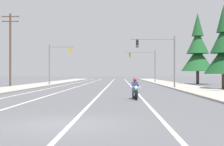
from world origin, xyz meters
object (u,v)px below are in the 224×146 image
at_px(conifer_tree_right_verge_near, 224,51).
at_px(traffic_signal_mid_right, 146,61).
at_px(traffic_signal_near_left, 56,59).
at_px(conifer_tree_right_verge_far, 198,51).
at_px(motorcycle_with_rider, 135,91).
at_px(utility_pole_left_near, 10,47).
at_px(traffic_signal_near_right, 162,54).

bearing_deg(conifer_tree_right_verge_near, traffic_signal_mid_right, 103.78).
distance_m(traffic_signal_near_left, conifer_tree_right_verge_near, 25.04).
bearing_deg(conifer_tree_right_verge_near, traffic_signal_near_left, 147.34).
bearing_deg(traffic_signal_mid_right, conifer_tree_right_verge_near, -76.22).
bearing_deg(traffic_signal_mid_right, conifer_tree_right_verge_far, -42.07).
relative_size(motorcycle_with_rider, utility_pole_left_near, 0.22).
bearing_deg(conifer_tree_right_verge_far, traffic_signal_near_left, -166.91).
distance_m(motorcycle_with_rider, traffic_signal_near_right, 17.01).
relative_size(traffic_signal_near_left, conifer_tree_right_verge_near, 0.66).
height_order(motorcycle_with_rider, traffic_signal_mid_right, traffic_signal_mid_right).
bearing_deg(traffic_signal_near_right, utility_pole_left_near, 165.56).
xyz_separation_m(motorcycle_with_rider, traffic_signal_near_left, (-10.74, 27.25, 3.44)).
relative_size(traffic_signal_near_right, traffic_signal_mid_right, 1.00).
bearing_deg(motorcycle_with_rider, conifer_tree_right_verge_near, 53.03).
bearing_deg(motorcycle_with_rider, traffic_signal_near_right, 76.50).
height_order(traffic_signal_near_left, utility_pole_left_near, utility_pole_left_near).
bearing_deg(traffic_signal_mid_right, motorcycle_with_rider, -95.71).
distance_m(traffic_signal_near_left, traffic_signal_mid_right, 19.28).
distance_m(motorcycle_with_rider, traffic_signal_near_left, 29.49).
relative_size(utility_pole_left_near, conifer_tree_right_verge_near, 1.05).
xyz_separation_m(motorcycle_with_rider, conifer_tree_right_verge_far, (11.93, 32.52, 4.87)).
relative_size(traffic_signal_near_left, traffic_signal_mid_right, 1.00).
bearing_deg(traffic_signal_near_left, utility_pole_left_near, -129.84).
xyz_separation_m(utility_pole_left_near, conifer_tree_right_verge_far, (27.68, 11.28, 0.14)).
distance_m(traffic_signal_near_left, conifer_tree_right_verge_far, 23.32).
bearing_deg(traffic_signal_near_left, motorcycle_with_rider, -68.48).
xyz_separation_m(motorcycle_with_rider, traffic_signal_near_right, (3.89, 16.18, 3.53)).
distance_m(traffic_signal_near_right, utility_pole_left_near, 20.32).
height_order(traffic_signal_mid_right, conifer_tree_right_verge_far, conifer_tree_right_verge_far).
relative_size(traffic_signal_mid_right, conifer_tree_right_verge_near, 0.66).
height_order(motorcycle_with_rider, conifer_tree_right_verge_far, conifer_tree_right_verge_far).
relative_size(traffic_signal_near_right, utility_pole_left_near, 0.63).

